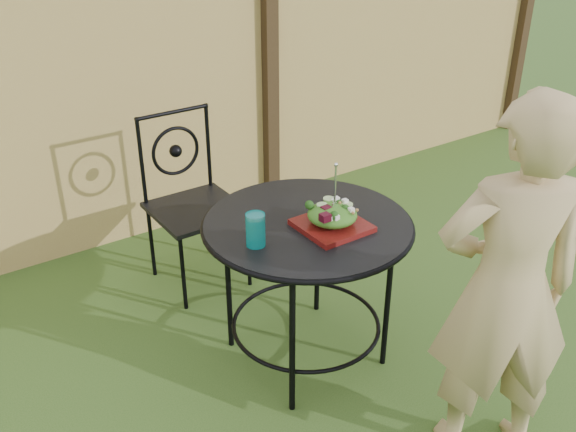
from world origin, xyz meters
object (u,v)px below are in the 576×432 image
object	(u,v)px
patio_chair	(191,197)
salad_plate	(332,226)
patio_table	(307,249)
diner	(506,291)

from	to	relation	value
patio_chair	salad_plate	size ratio (longest dim) A/B	3.52
patio_table	salad_plate	bearing A→B (deg)	-64.31
patio_table	patio_chair	bearing A→B (deg)	96.78
patio_table	diner	distance (m)	0.90
patio_chair	diner	xyz separation A→B (m)	(0.36, -1.76, 0.24)
diner	patio_table	bearing A→B (deg)	-42.60
patio_table	salad_plate	world-z (taller)	salad_plate
patio_table	diner	world-z (taller)	diner
patio_chair	salad_plate	xyz separation A→B (m)	(0.16, -1.02, 0.23)
patio_chair	salad_plate	world-z (taller)	patio_chair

